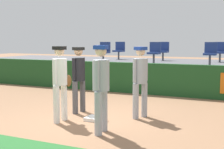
{
  "coord_description": "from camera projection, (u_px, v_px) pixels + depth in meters",
  "views": [
    {
      "loc": [
        3.58,
        -6.18,
        1.89
      ],
      "look_at": [
        0.2,
        1.18,
        1.0
      ],
      "focal_mm": 49.31,
      "sensor_mm": 36.0,
      "label": 1
    }
  ],
  "objects": [
    {
      "name": "player_umpire",
      "position": [
        79.0,
        75.0,
        8.03
      ],
      "size": [
        0.37,
        0.48,
        1.73
      ],
      "rotation": [
        0.0,
        0.0,
        -1.72
      ],
      "color": "#4C4C51",
      "rests_on": "ground_plane"
    },
    {
      "name": "player_coach_visitor",
      "position": [
        140.0,
        77.0,
        7.48
      ],
      "size": [
        0.44,
        0.46,
        1.75
      ],
      "rotation": [
        0.0,
        0.0,
        -1.98
      ],
      "color": "#9EA3AD",
      "rests_on": "ground_plane"
    },
    {
      "name": "seat_back_center",
      "position": [
        163.0,
        50.0,
        13.85
      ],
      "size": [
        0.45,
        0.44,
        0.84
      ],
      "color": "#4C4C51",
      "rests_on": "bleacher_platform"
    },
    {
      "name": "seat_back_left",
      "position": [
        119.0,
        49.0,
        14.76
      ],
      "size": [
        0.48,
        0.44,
        0.84
      ],
      "color": "#4C4C51",
      "rests_on": "bleacher_platform"
    },
    {
      "name": "player_fielder_home",
      "position": [
        60.0,
        78.0,
        7.13
      ],
      "size": [
        0.34,
        0.55,
        1.77
      ],
      "rotation": [
        0.0,
        0.0,
        -1.58
      ],
      "color": "white",
      "rests_on": "ground_plane"
    },
    {
      "name": "first_base",
      "position": [
        95.0,
        118.0,
        7.35
      ],
      "size": [
        0.4,
        0.4,
        0.08
      ],
      "primitive_type": "cube",
      "color": "white",
      "rests_on": "ground_plane"
    },
    {
      "name": "seat_front_right",
      "position": [
        210.0,
        52.0,
        11.29
      ],
      "size": [
        0.45,
        0.44,
        0.84
      ],
      "color": "#4C4C51",
      "rests_on": "bleacher_platform"
    },
    {
      "name": "seat_front_left",
      "position": [
        104.0,
        51.0,
        13.1
      ],
      "size": [
        0.48,
        0.44,
        0.84
      ],
      "color": "#4C4C51",
      "rests_on": "bleacher_platform"
    },
    {
      "name": "ground_plane",
      "position": [
        84.0,
        121.0,
        7.27
      ],
      "size": [
        60.0,
        60.0,
        0.0
      ],
      "primitive_type": "plane",
      "color": "#936B4C"
    },
    {
      "name": "seat_front_center",
      "position": [
        154.0,
        51.0,
        12.18
      ],
      "size": [
        0.45,
        0.44,
        0.84
      ],
      "color": "#4C4C51",
      "rests_on": "bleacher_platform"
    },
    {
      "name": "field_wall",
      "position": [
        142.0,
        78.0,
        10.97
      ],
      "size": [
        18.0,
        0.26,
        1.1
      ],
      "color": "#19471E",
      "rests_on": "ground_plane"
    },
    {
      "name": "player_runner_visitor",
      "position": [
        101.0,
        83.0,
        6.21
      ],
      "size": [
        0.37,
        0.5,
        1.8
      ],
      "rotation": [
        0.0,
        0.0,
        -1.47
      ],
      "color": "#9EA3AD",
      "rests_on": "ground_plane"
    },
    {
      "name": "seat_back_right",
      "position": [
        220.0,
        51.0,
        12.84
      ],
      "size": [
        0.48,
        0.44,
        0.84
      ],
      "color": "#4C4C51",
      "rests_on": "bleacher_platform"
    },
    {
      "name": "bleacher_platform",
      "position": [
        162.0,
        73.0,
        13.31
      ],
      "size": [
        18.0,
        4.8,
        1.0
      ],
      "primitive_type": "cube",
      "color": "#59595E",
      "rests_on": "ground_plane"
    }
  ]
}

